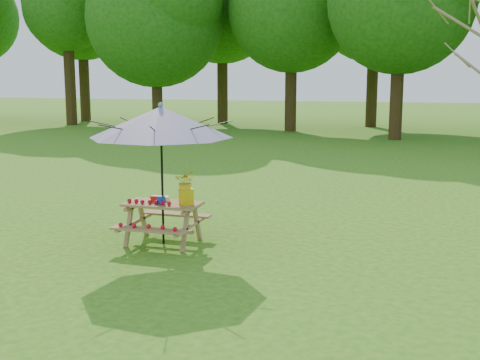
# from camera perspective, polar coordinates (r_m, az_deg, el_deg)

# --- Properties ---
(picnic_table) EXTENTS (1.20, 1.32, 0.67)m
(picnic_table) POSITION_cam_1_polar(r_m,az_deg,el_deg) (9.71, -7.30, -4.13)
(picnic_table) COLOR #996F45
(picnic_table) RESTS_ON ground
(patio_umbrella) EXTENTS (2.81, 2.81, 2.26)m
(patio_umbrella) POSITION_cam_1_polar(r_m,az_deg,el_deg) (9.46, -7.51, 5.46)
(patio_umbrella) COLOR black
(patio_umbrella) RESTS_ON ground
(produce_bins) EXTENTS (0.29, 0.38, 0.13)m
(produce_bins) POSITION_cam_1_polar(r_m,az_deg,el_deg) (9.66, -7.58, -1.81)
(produce_bins) COLOR red
(produce_bins) RESTS_ON picnic_table
(tomatoes_row) EXTENTS (0.77, 0.13, 0.07)m
(tomatoes_row) POSITION_cam_1_polar(r_m,az_deg,el_deg) (9.54, -8.61, -2.09)
(tomatoes_row) COLOR red
(tomatoes_row) RESTS_ON picnic_table
(flower_bucket) EXTENTS (0.38, 0.35, 0.54)m
(flower_bucket) POSITION_cam_1_polar(r_m,az_deg,el_deg) (9.43, -5.14, -0.58)
(flower_bucket) COLOR yellow
(flower_bucket) RESTS_ON picnic_table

